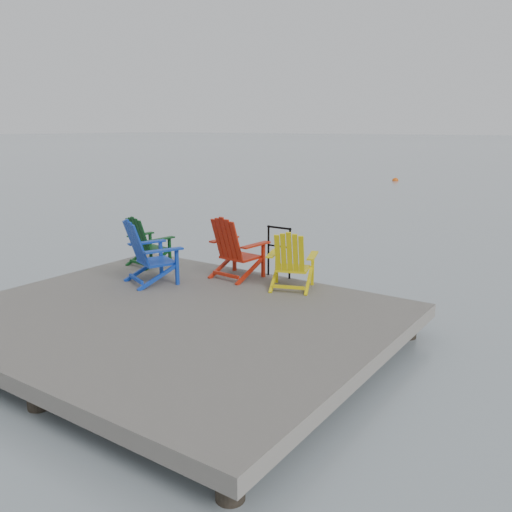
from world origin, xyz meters
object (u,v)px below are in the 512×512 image
Objects in this scene: chair_green at (146,241)px; chair_red at (235,247)px; chair_blue at (148,252)px; handrail at (279,247)px; chair_yellow at (291,260)px; buoy_b at (395,181)px.

chair_red is (1.90, 0.26, 0.07)m from chair_green.
chair_blue is at bearing -127.63° from chair_red.
handrail is 0.77m from chair_yellow.
chair_red reaches higher than chair_green.
buoy_b is (-6.87, 23.17, -0.99)m from chair_yellow.
chair_yellow is at bearing 11.88° from chair_green.
chair_green is at bearing 160.52° from chair_blue.
buoy_b is (-4.71, 24.23, -1.05)m from chair_blue.
chair_blue is 1.00× the size of chair_red.
chair_green is 0.97× the size of chair_yellow.
chair_blue is at bearing -79.00° from buoy_b.
chair_yellow is at bearing -73.50° from buoy_b.
chair_yellow reaches higher than buoy_b.
chair_blue is (0.90, -0.82, 0.07)m from chair_green.
handrail is 2.24m from chair_blue.
chair_red is at bearing -140.10° from handrail.
chair_green is (-2.49, -0.75, -0.07)m from handrail.
handrail is at bearing 67.69° from chair_blue.
buoy_b is at bearing 106.81° from chair_green.
chair_blue reaches higher than chair_yellow.
handrail is 0.95× the size of chair_green.
chair_blue is 1.12× the size of chair_yellow.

